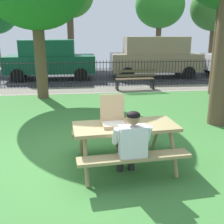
{
  "coord_description": "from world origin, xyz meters",
  "views": [
    {
      "loc": [
        -0.02,
        -4.84,
        2.32
      ],
      "look_at": [
        0.6,
        0.38,
        0.75
      ],
      "focal_mm": 43.26,
      "sensor_mm": 36.0,
      "label": 1
    }
  ],
  "objects": [
    {
      "name": "ground",
      "position": [
        0.0,
        1.44,
        -0.01
      ],
      "size": [
        28.0,
        10.87,
        0.02
      ],
      "primitive_type": "cube",
      "color": "#3E7B37"
    },
    {
      "name": "street_asphalt",
      "position": [
        0.0,
        10.01,
        -0.01
      ],
      "size": [
        28.0,
        6.28,
        0.01
      ],
      "primitive_type": "cube",
      "color": "#38383D"
    },
    {
      "name": "far_tree_right",
      "position": [
        9.56,
        14.42,
        3.88
      ],
      "size": [
        3.43,
        3.43,
        5.45
      ],
      "color": "brown",
      "rests_on": "ground"
    },
    {
      "name": "picnic_table_foreground",
      "position": [
        0.73,
        -0.49,
        0.6
      ],
      "size": [
        1.91,
        1.62,
        0.79
      ],
      "color": "#978659",
      "rests_on": "ground"
    },
    {
      "name": "parked_car_left",
      "position": [
        -1.51,
        9.19,
        1.01
      ],
      "size": [
        4.4,
        1.92,
        1.94
      ],
      "color": "#0F5033",
      "rests_on": "ground"
    },
    {
      "name": "pizza_box_open",
      "position": [
        0.54,
        -0.38,
        0.89
      ],
      "size": [
        0.47,
        0.49,
        0.49
      ],
      "color": "tan",
      "rests_on": "picnic_table_foreground"
    },
    {
      "name": "far_tree_midright",
      "position": [
        5.56,
        14.42,
        4.02
      ],
      "size": [
        3.37,
        3.37,
        5.57
      ],
      "color": "brown",
      "rests_on": "ground"
    },
    {
      "name": "park_bench_center",
      "position": [
        2.23,
        6.03,
        0.42
      ],
      "size": [
        1.62,
        0.56,
        0.85
      ],
      "color": "brown",
      "rests_on": "ground"
    },
    {
      "name": "parked_car_center",
      "position": [
        3.91,
        9.19,
        1.1
      ],
      "size": [
        4.65,
        2.06,
        2.08
      ],
      "color": "#9B8264",
      "rests_on": "ground"
    },
    {
      "name": "adult_at_table",
      "position": [
        0.74,
        -0.99,
        0.66
      ],
      "size": [
        0.62,
        0.61,
        1.19
      ],
      "color": "#262626",
      "rests_on": "ground"
    },
    {
      "name": "iron_fence_streetside",
      "position": [
        -0.0,
        6.87,
        0.58
      ],
      "size": [
        22.09,
        0.03,
        1.14
      ],
      "color": "black",
      "rests_on": "ground"
    },
    {
      "name": "cobblestone_walkway",
      "position": [
        0.0,
        6.17,
        -0.0
      ],
      "size": [
        28.0,
        1.4,
        0.01
      ],
      "primitive_type": "cube",
      "color": "gray"
    }
  ]
}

